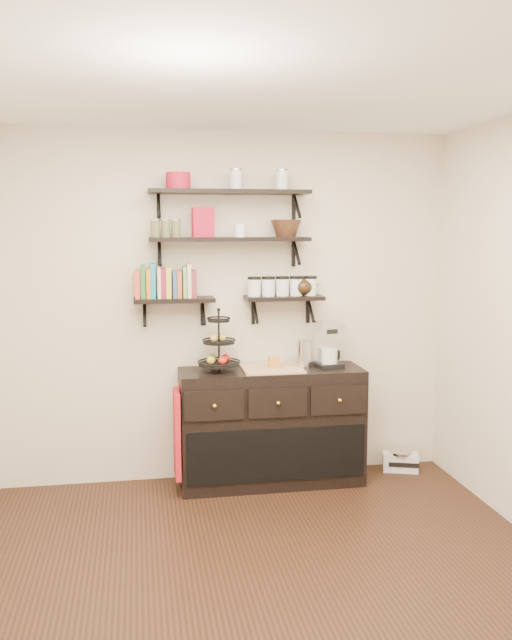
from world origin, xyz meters
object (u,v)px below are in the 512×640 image
(sideboard, at_px, (271,426))
(coffee_maker, at_px, (328,345))
(fruit_stand, at_px, (219,350))
(radio, at_px, (400,461))

(sideboard, xyz_separation_m, coffee_maker, (0.45, 0.02, 0.62))
(fruit_stand, relative_size, coffee_maker, 1.28)
(fruit_stand, distance_m, coffee_maker, 0.85)
(sideboard, relative_size, fruit_stand, 3.06)
(sideboard, height_order, radio, sideboard)
(fruit_stand, height_order, coffee_maker, fruit_stand)
(fruit_stand, bearing_deg, sideboard, -0.44)
(radio, bearing_deg, fruit_stand, -160.05)
(coffee_maker, relative_size, radio, 1.17)
(coffee_maker, bearing_deg, radio, -5.97)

